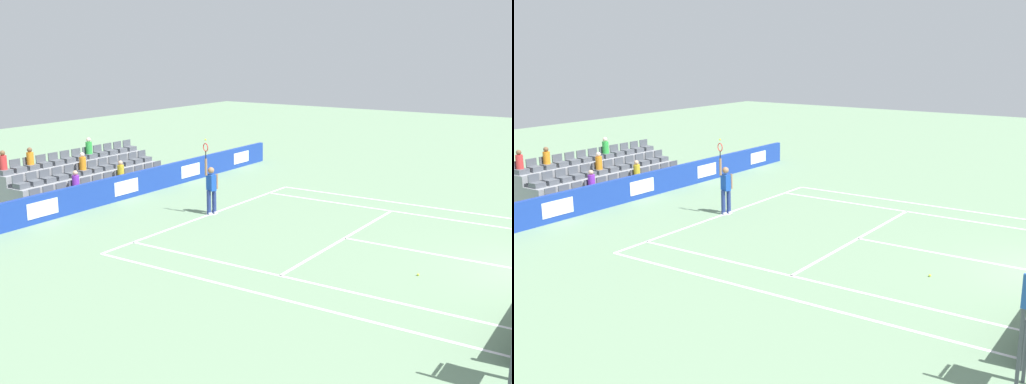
{
  "view_description": "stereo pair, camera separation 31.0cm",
  "coord_description": "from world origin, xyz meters",
  "views": [
    {
      "loc": [
        17.99,
        1.88,
        6.14
      ],
      "look_at": [
        -0.02,
        -9.89,
        1.1
      ],
      "focal_mm": 43.91,
      "sensor_mm": 36.0,
      "label": 1
    },
    {
      "loc": [
        17.82,
        2.14,
        6.14
      ],
      "look_at": [
        -0.02,
        -9.89,
        1.1
      ],
      "focal_mm": 43.91,
      "sensor_mm": 36.0,
      "label": 2
    }
  ],
  "objects": [
    {
      "name": "sponsor_barrier",
      "position": [
        0.0,
        -16.32,
        0.51
      ],
      "size": [
        20.77,
        0.22,
        1.01
      ],
      "color": "#193899",
      "rests_on": "ground"
    },
    {
      "name": "line_doubles_sideline_right",
      "position": [
        -5.49,
        -5.95,
        0.0
      ],
      "size": [
        0.1,
        11.89,
        0.01
      ],
      "primitive_type": "cube",
      "color": "white",
      "rests_on": "ground"
    },
    {
      "name": "stadium_stand",
      "position": [
        0.01,
        -18.63,
        0.55
      ],
      "size": [
        7.44,
        2.85,
        2.21
      ],
      "color": "gray",
      "rests_on": "ground"
    },
    {
      "name": "line_singles_sideline_right",
      "position": [
        -4.12,
        -5.95,
        0.0
      ],
      "size": [
        0.1,
        11.89,
        0.01
      ],
      "primitive_type": "cube",
      "color": "white",
      "rests_on": "ground"
    },
    {
      "name": "loose_tennis_ball",
      "position": [
        2.04,
        -3.24,
        0.03
      ],
      "size": [
        0.07,
        0.07,
        0.07
      ],
      "primitive_type": "sphere",
      "color": "#D1E533",
      "rests_on": "ground"
    },
    {
      "name": "line_doubles_sideline_left",
      "position": [
        5.49,
        -5.95,
        0.0
      ],
      "size": [
        0.1,
        11.89,
        0.01
      ],
      "primitive_type": "cube",
      "color": "white",
      "rests_on": "ground"
    },
    {
      "name": "line_centre_service",
      "position": [
        0.0,
        -3.2,
        0.0
      ],
      "size": [
        0.1,
        6.4,
        0.01
      ],
      "primitive_type": "cube",
      "color": "white",
      "rests_on": "ground"
    },
    {
      "name": "tennis_player",
      "position": [
        -0.04,
        -11.89,
        0.99
      ],
      "size": [
        0.51,
        0.43,
        2.85
      ],
      "color": "navy",
      "rests_on": "ground"
    },
    {
      "name": "line_service",
      "position": [
        0.0,
        -6.4,
        0.0
      ],
      "size": [
        8.23,
        0.1,
        0.01
      ],
      "primitive_type": "cube",
      "color": "white",
      "rests_on": "ground"
    },
    {
      "name": "line_singles_sideline_left",
      "position": [
        4.12,
        -5.95,
        0.0
      ],
      "size": [
        0.1,
        11.89,
        0.01
      ],
      "primitive_type": "cube",
      "color": "white",
      "rests_on": "ground"
    },
    {
      "name": "line_centre_mark",
      "position": [
        0.0,
        -11.79,
        0.0
      ],
      "size": [
        0.1,
        0.2,
        0.01
      ],
      "primitive_type": "cube",
      "color": "white",
      "rests_on": "ground"
    },
    {
      "name": "line_baseline",
      "position": [
        0.0,
        -11.89,
        0.0
      ],
      "size": [
        10.97,
        0.1,
        0.01
      ],
      "primitive_type": "cube",
      "color": "white",
      "rests_on": "ground"
    }
  ]
}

